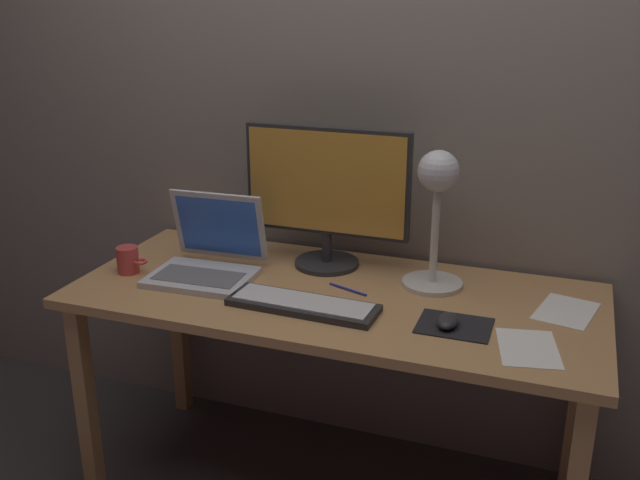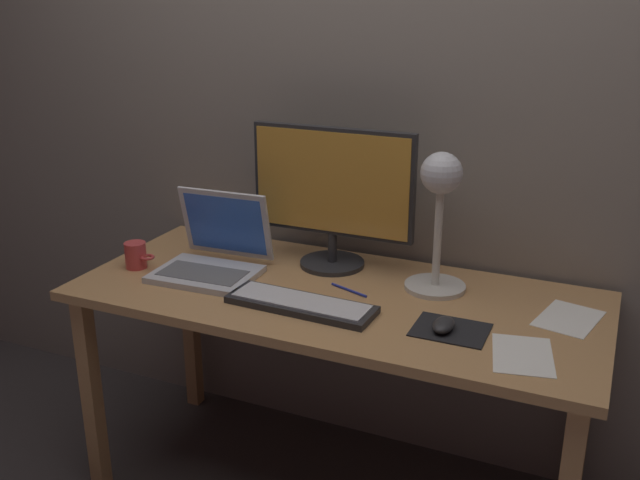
{
  "view_description": "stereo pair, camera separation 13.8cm",
  "coord_description": "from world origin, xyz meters",
  "px_view_note": "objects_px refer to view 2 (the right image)",
  "views": [
    {
      "loc": [
        0.64,
        -1.91,
        1.62
      ],
      "look_at": [
        -0.03,
        -0.05,
        0.92
      ],
      "focal_mm": 40.29,
      "sensor_mm": 36.0,
      "label": 1
    },
    {
      "loc": [
        0.77,
        -1.85,
        1.62
      ],
      "look_at": [
        -0.03,
        -0.05,
        0.92
      ],
      "focal_mm": 40.29,
      "sensor_mm": 36.0,
      "label": 2
    }
  ],
  "objects_px": {
    "laptop": "(215,250)",
    "desk_lamp": "(440,201)",
    "coffee_mug": "(136,255)",
    "mouse": "(444,325)",
    "keyboard_main": "(301,304)",
    "monitor": "(332,190)",
    "pen": "(349,290)"
  },
  "relations": [
    {
      "from": "monitor",
      "to": "laptop",
      "type": "bearing_deg",
      "value": -150.22
    },
    {
      "from": "keyboard_main",
      "to": "mouse",
      "type": "bearing_deg",
      "value": 2.46
    },
    {
      "from": "desk_lamp",
      "to": "coffee_mug",
      "type": "relative_size",
      "value": 4.05
    },
    {
      "from": "coffee_mug",
      "to": "desk_lamp",
      "type": "bearing_deg",
      "value": 13.42
    },
    {
      "from": "laptop",
      "to": "desk_lamp",
      "type": "height_order",
      "value": "desk_lamp"
    },
    {
      "from": "keyboard_main",
      "to": "coffee_mug",
      "type": "distance_m",
      "value": 0.64
    },
    {
      "from": "laptop",
      "to": "mouse",
      "type": "distance_m",
      "value": 0.81
    },
    {
      "from": "monitor",
      "to": "desk_lamp",
      "type": "xyz_separation_m",
      "value": [
        0.37,
        -0.05,
        0.02
      ]
    },
    {
      "from": "keyboard_main",
      "to": "laptop",
      "type": "bearing_deg",
      "value": 157.99
    },
    {
      "from": "keyboard_main",
      "to": "coffee_mug",
      "type": "height_order",
      "value": "coffee_mug"
    },
    {
      "from": "monitor",
      "to": "pen",
      "type": "relative_size",
      "value": 3.91
    },
    {
      "from": "keyboard_main",
      "to": "laptop",
      "type": "height_order",
      "value": "laptop"
    },
    {
      "from": "mouse",
      "to": "keyboard_main",
      "type": "bearing_deg",
      "value": -177.54
    },
    {
      "from": "monitor",
      "to": "desk_lamp",
      "type": "height_order",
      "value": "monitor"
    },
    {
      "from": "laptop",
      "to": "mouse",
      "type": "bearing_deg",
      "value": -9.7
    },
    {
      "from": "keyboard_main",
      "to": "pen",
      "type": "bearing_deg",
      "value": 63.5
    },
    {
      "from": "laptop",
      "to": "pen",
      "type": "distance_m",
      "value": 0.47
    },
    {
      "from": "desk_lamp",
      "to": "coffee_mug",
      "type": "xyz_separation_m",
      "value": [
        -0.95,
        -0.23,
        -0.24
      ]
    },
    {
      "from": "keyboard_main",
      "to": "laptop",
      "type": "distance_m",
      "value": 0.42
    },
    {
      "from": "laptop",
      "to": "pen",
      "type": "height_order",
      "value": "laptop"
    },
    {
      "from": "coffee_mug",
      "to": "keyboard_main",
      "type": "bearing_deg",
      "value": -5.94
    },
    {
      "from": "mouse",
      "to": "pen",
      "type": "xyz_separation_m",
      "value": [
        -0.33,
        0.15,
        -0.02
      ]
    },
    {
      "from": "monitor",
      "to": "pen",
      "type": "distance_m",
      "value": 0.34
    },
    {
      "from": "laptop",
      "to": "coffee_mug",
      "type": "distance_m",
      "value": 0.27
    },
    {
      "from": "monitor",
      "to": "mouse",
      "type": "distance_m",
      "value": 0.62
    },
    {
      "from": "monitor",
      "to": "desk_lamp",
      "type": "bearing_deg",
      "value": -8.13
    },
    {
      "from": "laptop",
      "to": "pen",
      "type": "bearing_deg",
      "value": 1.54
    },
    {
      "from": "monitor",
      "to": "laptop",
      "type": "relative_size",
      "value": 1.66
    },
    {
      "from": "laptop",
      "to": "desk_lamp",
      "type": "xyz_separation_m",
      "value": [
        0.7,
        0.14,
        0.21
      ]
    },
    {
      "from": "desk_lamp",
      "to": "monitor",
      "type": "bearing_deg",
      "value": 171.87
    },
    {
      "from": "mouse",
      "to": "pen",
      "type": "bearing_deg",
      "value": 155.91
    },
    {
      "from": "pen",
      "to": "monitor",
      "type": "bearing_deg",
      "value": 126.54
    }
  ]
}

